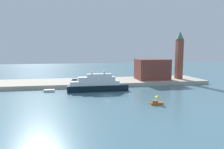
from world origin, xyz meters
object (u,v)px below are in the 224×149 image
Objects in this scene: parked_car at (75,81)px; mooring_bollard at (95,83)px; large_yacht at (97,84)px; harbor_building at (152,69)px; small_motorboat at (156,101)px; work_barge at (49,91)px; person_figure at (87,81)px; bell_tower at (179,53)px.

mooring_bollard is at bearing -40.09° from parked_car.
large_yacht is 1.55× the size of harbor_building.
small_motorboat is 44.92m from work_barge.
harbor_building is at bearing 70.47° from small_motorboat.
small_motorboat is 0.96× the size of parked_car.
harbor_building is 3.90× the size of parked_car.
work_barge is at bearing 143.35° from small_motorboat.
small_motorboat is at bearing -36.65° from work_barge.
small_motorboat is 2.44× the size of person_figure.
harbor_building is 40.96m from parked_car.
mooring_bollard is at bearing -163.57° from harbor_building.
large_yacht reaches higher than person_figure.
harbor_building is at bearing 2.63° from parked_car.
mooring_bollard is at bearing 91.23° from large_yacht.
bell_tower is at bearing 3.91° from person_figure.
bell_tower is 52.02m from person_figure.
bell_tower is 49.70m from mooring_bollard.
parked_car is at bearing 139.91° from mooring_bollard.
mooring_bollard is (3.26, -5.56, -0.45)m from person_figure.
bell_tower is at bearing -1.37° from harbor_building.
bell_tower is (15.23, -0.36, 8.51)m from harbor_building.
large_yacht is at bearing -88.77° from mooring_bollard.
parked_car is at bearing 121.61° from small_motorboat.
parked_car is (-25.36, 41.20, 1.35)m from small_motorboat.
person_figure reaches higher than small_motorboat.
harbor_building is 35.50m from person_figure.
small_motorboat is (16.26, -24.39, -1.97)m from large_yacht.
parked_car reaches higher than work_barge.
large_yacht reaches higher than small_motorboat.
bell_tower reaches higher than large_yacht.
person_figure is at bearing -18.87° from parked_car.
person_figure is (-50.22, -3.43, -13.11)m from bell_tower.
bell_tower is 39.46× the size of mooring_bollard.
bell_tower is (46.76, 18.31, 12.66)m from large_yacht.
bell_tower reaches higher than harbor_building.
bell_tower reaches higher than mooring_bollard.
parked_car is (-9.10, 16.80, -0.62)m from large_yacht.
work_barge is 0.26× the size of harbor_building.
small_motorboat is 37.53m from mooring_bollard.
large_yacht is at bearing 123.69° from small_motorboat.
person_figure is (-19.71, 39.27, 1.52)m from small_motorboat.
large_yacht is 6.29× the size of small_motorboat.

